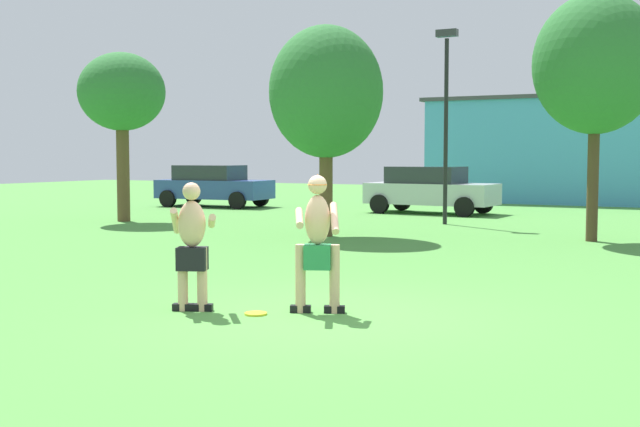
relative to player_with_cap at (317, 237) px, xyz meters
name	(u,v)px	position (x,y,z in m)	size (l,w,h in m)	color
ground_plane	(329,316)	(0.22, -0.11, -0.96)	(80.00, 80.00, 0.00)	#4C8E3D
player_with_cap	(317,237)	(0.00, 0.00, 0.00)	(0.76, 0.71, 1.74)	black
player_in_black	(192,244)	(-1.47, -0.61, -0.10)	(0.81, 0.68, 1.63)	black
frisbee	(256,314)	(-0.62, -0.46, -0.94)	(0.28, 0.28, 0.03)	yellow
car_silver_near_post	(430,189)	(-4.56, 16.94, -0.13)	(4.39, 2.21, 1.58)	silver
car_blue_far_end	(213,185)	(-13.10, 16.49, -0.13)	(4.41, 2.26, 1.58)	#2D478C
lamp_post	(446,105)	(-2.74, 13.09, 2.43)	(0.60, 0.24, 5.48)	black
outbuilding_behind_lot	(565,150)	(-1.79, 25.74, 1.24)	(11.09, 4.91, 4.37)	#4C9ED1
tree_left_field	(596,65)	(1.71, 10.29, 3.05)	(2.80, 2.80, 5.61)	#4C3823
tree_right_field	(326,93)	(-4.22, 8.53, 2.51)	(2.75, 2.75, 5.08)	brown
tree_behind_players	(122,94)	(-11.55, 9.66, 2.81)	(2.55, 2.55, 4.98)	brown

